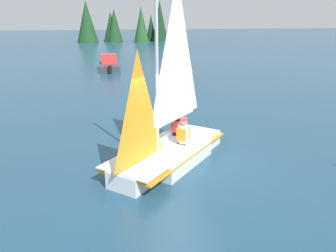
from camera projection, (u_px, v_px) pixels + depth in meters
ground_plane at (168, 161)px, 9.03m from camera, size 260.00×260.00×0.00m
sailboat_main at (169, 140)px, 8.86m from camera, size 4.02×3.88×4.96m
sailor_helm at (183, 137)px, 9.10m from camera, size 0.43×0.42×1.16m
sailor_crew at (178, 128)px, 9.78m from camera, size 0.43×0.42×1.16m
motorboat_distant at (109, 64)px, 25.51m from camera, size 1.78×4.11×1.20m
treeline_shore at (120, 24)px, 57.05m from camera, size 15.81×5.17×6.97m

